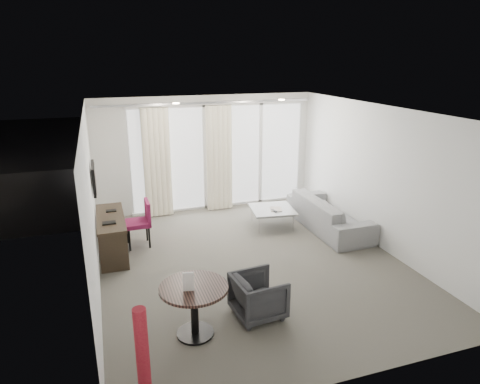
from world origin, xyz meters
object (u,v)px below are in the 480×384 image
object	(u,v)px
rattan_chair_a	(235,171)
desk	(112,235)
desk_chair	(138,224)
round_table	(194,311)
tub_armchair	(258,296)
red_lamp	(143,356)
rattan_chair_b	(254,164)
coffee_table	(272,217)
sofa	(329,213)

from	to	relation	value
rattan_chair_a	desk	bearing A→B (deg)	-131.57
desk	desk_chair	size ratio (longest dim) A/B	1.73
round_table	tub_armchair	distance (m)	0.93
red_lamp	rattan_chair_b	distance (m)	8.77
round_table	rattan_chair_b	bearing A→B (deg)	64.04
red_lamp	rattan_chair_b	world-z (taller)	red_lamp
round_table	rattan_chair_a	size ratio (longest dim) A/B	1.18
desk_chair	tub_armchair	bearing A→B (deg)	-66.02
desk	round_table	xyz separation A→B (m)	(0.88, -2.77, -0.01)
round_table	coffee_table	size ratio (longest dim) A/B	1.00
tub_armchair	coffee_table	distance (m)	3.28
desk_chair	rattan_chair_b	size ratio (longest dim) A/B	1.19
coffee_table	desk	bearing A→B (deg)	-174.39
red_lamp	tub_armchair	xyz separation A→B (m)	(1.65, 1.06, -0.24)
red_lamp	sofa	xyz separation A→B (m)	(4.13, 3.53, -0.22)
desk	rattan_chair_b	xyz separation A→B (m)	(4.22, 4.08, 0.01)
coffee_table	rattan_chair_a	distance (m)	3.22
coffee_table	red_lamp	bearing A→B (deg)	-127.49
sofa	desk	bearing A→B (deg)	87.76
desk_chair	rattan_chair_b	distance (m)	5.38
desk_chair	sofa	world-z (taller)	desk_chair
desk	rattan_chair_b	bearing A→B (deg)	44.05
round_table	rattan_chair_b	xyz separation A→B (m)	(3.34, 6.85, 0.02)
desk_chair	round_table	size ratio (longest dim) A/B	1.01
red_lamp	coffee_table	xyz separation A→B (m)	(3.08, 4.01, -0.35)
tub_armchair	rattan_chair_b	world-z (taller)	rattan_chair_b
tub_armchair	round_table	bearing A→B (deg)	93.07
tub_armchair	rattan_chair_b	size ratio (longest dim) A/B	0.90
desk_chair	rattan_chair_b	world-z (taller)	desk_chair
red_lamp	sofa	size ratio (longest dim) A/B	0.48
tub_armchair	rattan_chair_a	world-z (taller)	rattan_chair_a
red_lamp	coffee_table	bearing A→B (deg)	52.51
rattan_chair_b	rattan_chair_a	bearing A→B (deg)	-145.39
desk	tub_armchair	bearing A→B (deg)	-55.68
coffee_table	rattan_chair_b	world-z (taller)	rattan_chair_b
sofa	rattan_chair_b	size ratio (longest dim) A/B	3.06
desk_chair	coffee_table	world-z (taller)	desk_chair
sofa	rattan_chair_a	xyz separation A→B (m)	(-0.83, 3.70, 0.04)
desk_chair	red_lamp	size ratio (longest dim) A/B	0.80
desk	round_table	distance (m)	2.91
sofa	rattan_chair_a	size ratio (longest dim) A/B	3.06
desk_chair	tub_armchair	distance (m)	3.14
desk_chair	sofa	distance (m)	3.83
desk_chair	red_lamp	world-z (taller)	red_lamp
desk_chair	rattan_chair_a	size ratio (longest dim) A/B	1.19
desk_chair	rattan_chair_b	xyz separation A→B (m)	(3.74, 3.87, -0.07)
desk_chair	sofa	xyz separation A→B (m)	(3.81, -0.38, -0.11)
desk_chair	red_lamp	distance (m)	3.92
round_table	tub_armchair	xyz separation A→B (m)	(0.92, 0.14, -0.05)
rattan_chair_a	rattan_chair_b	distance (m)	0.94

